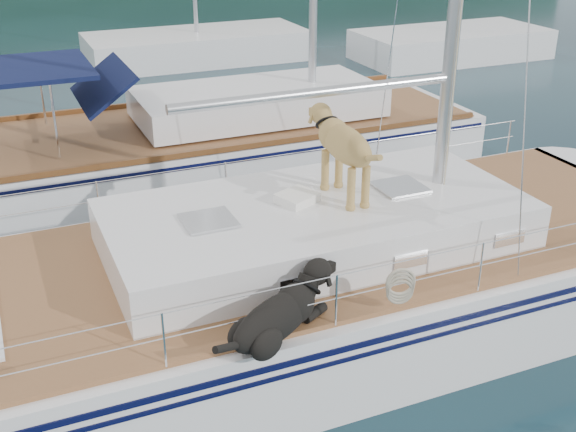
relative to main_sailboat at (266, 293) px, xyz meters
name	(u,v)px	position (x,y,z in m)	size (l,w,h in m)	color
ground	(259,339)	(-0.10, 0.01, -0.68)	(120.00, 120.00, 0.00)	black
main_sailboat	(266,293)	(0.00, 0.00, 0.00)	(12.00, 4.23, 14.01)	white
neighbor_sailboat	(207,147)	(1.05, 5.79, -0.06)	(11.00, 3.50, 13.30)	white
bg_boat_center	(197,47)	(3.90, 16.01, -0.23)	(7.20, 3.00, 11.65)	white
bg_boat_east	(451,45)	(11.90, 13.01, -0.23)	(6.40, 3.00, 11.65)	white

